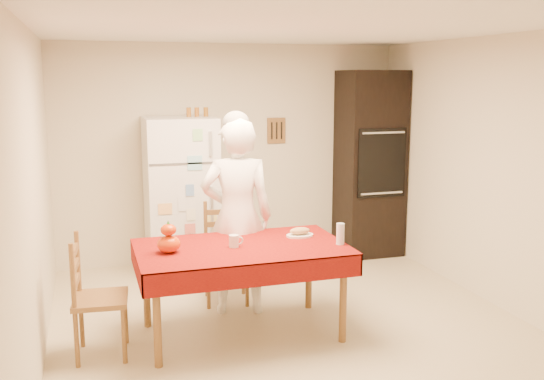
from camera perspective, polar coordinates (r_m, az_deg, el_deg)
name	(u,v)px	position (r m, az deg, el deg)	size (l,w,h in m)	color
floor	(294,329)	(5.31, 2.08, -12.95)	(4.50, 4.50, 0.00)	#C8B891
room_shell	(295,140)	(4.90, 2.20, 4.75)	(4.02, 4.52, 2.51)	beige
refrigerator	(181,196)	(6.66, -8.54, -0.53)	(0.75, 0.74, 1.70)	white
oven_cabinet	(370,164)	(7.35, 9.19, 2.46)	(0.70, 0.62, 2.20)	black
dining_table	(241,254)	(4.98, -2.90, -6.05)	(1.70, 1.00, 0.76)	brown
chair_far	(225,248)	(5.84, -4.41, -5.48)	(0.47, 0.46, 0.95)	brown
chair_left	(91,293)	(4.85, -16.63, -9.25)	(0.44, 0.46, 0.95)	brown
seated_woman	(237,217)	(5.43, -3.31, -2.56)	(0.65, 0.42, 1.77)	white
coffee_mug	(234,241)	(4.92, -3.62, -4.82)	(0.08, 0.08, 0.10)	silver
pumpkin_lower	(169,244)	(4.83, -9.68, -5.03)	(0.18, 0.18, 0.14)	#D04E04
pumpkin_upper	(168,230)	(4.80, -9.73, -3.71)	(0.12, 0.12, 0.09)	#CA3E04
wine_glass	(340,234)	(5.02, 6.45, -4.12)	(0.07, 0.07, 0.18)	silver
bread_plate	(300,235)	(5.25, 2.64, -4.29)	(0.24, 0.24, 0.02)	white
bread_loaf	(300,231)	(5.24, 2.64, -3.86)	(0.18, 0.10, 0.06)	#9C794C
spice_jar_left	(189,112)	(6.62, -7.85, 7.27)	(0.05, 0.05, 0.10)	#94591B
spice_jar_mid	(197,112)	(6.64, -7.10, 7.30)	(0.05, 0.05, 0.10)	#94551B
spice_jar_right	(206,112)	(6.65, -6.25, 7.32)	(0.05, 0.05, 0.10)	brown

